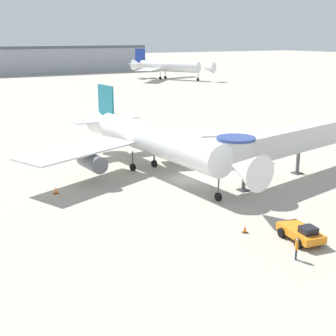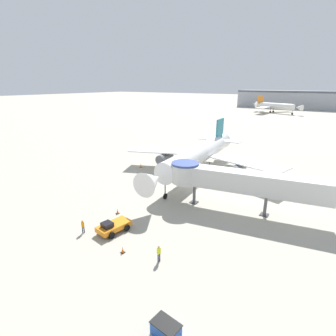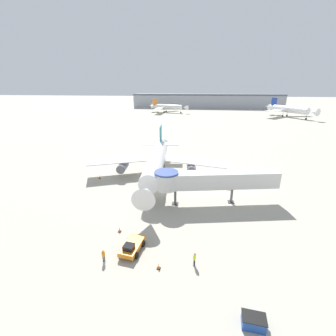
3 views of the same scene
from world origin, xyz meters
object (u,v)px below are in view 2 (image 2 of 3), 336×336
Objects in this scene: traffic_cone_port_wing at (141,165)px; ground_crew_wing_walker at (159,252)px; jet_bridge at (234,180)px; service_container_blue at (166,329)px; traffic_cone_apron_front at (123,250)px; traffic_cone_near_nose at (117,211)px; pushback_tug_orange at (113,226)px; ground_crew_marshaller at (83,226)px; background_jet_orange_tail at (275,106)px; main_airplane at (198,156)px.

traffic_cone_port_wing is 0.45× the size of ground_crew_wing_walker.
jet_bridge reaches higher than service_container_blue.
ground_crew_wing_walker is (4.07, 1.02, 0.71)m from traffic_cone_apron_front.
pushback_tug_orange is at bearing -51.73° from traffic_cone_near_nose.
ground_crew_wing_walker is (10.76, 0.79, 0.06)m from ground_crew_marshaller.
ground_crew_wing_walker is at bearing -47.38° from ground_crew_marshaller.
jet_bridge is 28.97× the size of traffic_cone_near_nose.
jet_bridge is 0.67× the size of background_jet_orange_tail.
ground_crew_wing_walker is at bearing -74.69° from main_airplane.
pushback_tug_orange reaches higher than traffic_cone_port_wing.
ground_crew_marshaller is (-6.69, 0.23, 0.65)m from traffic_cone_apron_front.
traffic_cone_port_wing is at bearing 62.86° from ground_crew_marshaller.
background_jet_orange_tail is at bearing 100.15° from service_container_blue.
service_container_blue is (14.26, -31.80, -3.58)m from main_airplane.
main_airplane is 13.47m from traffic_cone_port_wing.
service_container_blue is 3.02× the size of traffic_cone_apron_front.
traffic_cone_port_wing is 1.10× the size of traffic_cone_near_nose.
ground_crew_marshaller reaches higher than traffic_cone_port_wing.
jet_bridge reaches higher than traffic_cone_port_wing.
pushback_tug_orange is at bearing 147.41° from traffic_cone_apron_front.
background_jet_orange_tail is at bearing 97.14° from traffic_cone_apron_front.
jet_bridge reaches higher than traffic_cone_near_nose.
ground_crew_wing_walker is (21.81, -23.53, 0.66)m from traffic_cone_port_wing.
ground_crew_marshaller reaches higher than pushback_tug_orange.
ground_crew_wing_walker is (-1.99, -15.33, -3.47)m from jet_bridge.
traffic_cone_port_wing is 0.03× the size of background_jet_orange_tail.
traffic_cone_port_wing is at bearing -158.20° from background_jet_orange_tail.
main_airplane reaches higher than traffic_cone_near_nose.
traffic_cone_near_nose is 9.16m from traffic_cone_apron_front.
main_airplane is 14.87m from jet_bridge.
traffic_cone_apron_front is at bearing -53.53° from ground_crew_marshaller.
background_jet_orange_tail reaches higher than ground_crew_marshaller.
traffic_cone_apron_front is (17.74, -24.54, -0.04)m from traffic_cone_port_wing.
service_container_blue is at bearing 60.68° from ground_crew_wing_walker.
traffic_cone_near_nose is 1.02× the size of traffic_cone_apron_front.
traffic_cone_near_nose is at bearing 136.75° from pushback_tug_orange.
service_container_blue reaches higher than traffic_cone_near_nose.
background_jet_orange_tail reaches higher than traffic_cone_near_nose.
main_airplane reaches higher than background_jet_orange_tail.
pushback_tug_orange is 2.40× the size of ground_crew_wing_walker.
ground_crew_marshaller is at bearing 178.05° from traffic_cone_apron_front.
service_container_blue is 10.81m from traffic_cone_apron_front.
background_jet_orange_tail is at bearing 104.30° from pushback_tug_orange.
main_airplane reaches higher than ground_crew_wing_walker.
main_airplane is at bearing 8.09° from traffic_cone_port_wing.
pushback_tug_orange is (1.06, -23.89, -3.40)m from main_airplane.
traffic_cone_apron_front is at bearing -83.64° from main_airplane.
main_airplane is 7.66× the size of pushback_tug_orange.
traffic_cone_near_nose is 149.98m from background_jet_orange_tail.
traffic_cone_near_nose is at bearing 137.73° from traffic_cone_apron_front.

